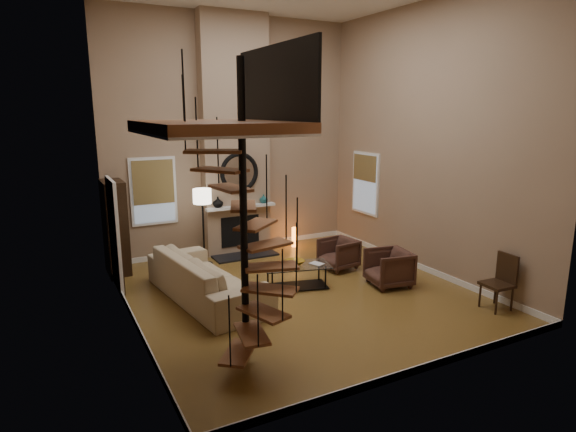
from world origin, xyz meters
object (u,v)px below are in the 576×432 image
armchair_near (341,253)px  accent_lamp (294,237)px  hutch (115,228)px  armchair_far (392,268)px  side_chair (501,279)px  sofa (206,278)px  floor_lamp (202,202)px  coffee_table (296,273)px

armchair_near → accent_lamp: armchair_near is taller
hutch → armchair_far: size_ratio=2.55×
accent_lamp → side_chair: side_chair is taller
hutch → sofa: 2.64m
sofa → armchair_far: bearing=-114.1°
armchair_near → floor_lamp: 3.18m
armchair_far → coffee_table: bearing=-102.8°
hutch → coffee_table: size_ratio=1.43×
sofa → side_chair: side_chair is taller
side_chair → coffee_table: bearing=136.8°
coffee_table → side_chair: bearing=-43.2°
floor_lamp → side_chair: bearing=-50.8°
hutch → armchair_near: bearing=-25.3°
armchair_near → armchair_far: 1.33m
armchair_near → hutch: bearing=-122.3°
armchair_far → floor_lamp: (-2.88, 2.90, 1.06)m
coffee_table → floor_lamp: (-1.15, 2.16, 1.13)m
armchair_near → coffee_table: armchair_near is taller
armchair_near → accent_lamp: bearing=175.2°
sofa → armchair_far: 3.61m
hutch → accent_lamp: (4.23, -0.06, -0.70)m
armchair_near → armchair_far: bearing=8.3°
hutch → side_chair: (5.57, -5.07, -0.42)m
coffee_table → accent_lamp: size_ratio=2.86×
armchair_far → coffee_table: (-1.73, 0.74, -0.07)m
floor_lamp → armchair_far: bearing=-45.2°
hutch → armchair_near: hutch is taller
hutch → side_chair: hutch is taller
armchair_far → floor_lamp: bearing=-125.0°
sofa → armchair_near: size_ratio=4.17×
sofa → coffee_table: bearing=-107.1°
armchair_near → side_chair: (1.27, -3.04, 0.17)m
armchair_far → floor_lamp: size_ratio=0.46×
sofa → armchair_far: size_ratio=3.77×
armchair_near → side_chair: 3.30m
coffee_table → side_chair: (2.66, -2.49, 0.24)m
hutch → accent_lamp: bearing=-0.9°
coffee_table → side_chair: 3.65m
coffee_table → accent_lamp: 2.84m
hutch → coffee_table: hutch is taller
sofa → side_chair: size_ratio=3.04×
armchair_near → coffee_table: 1.49m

